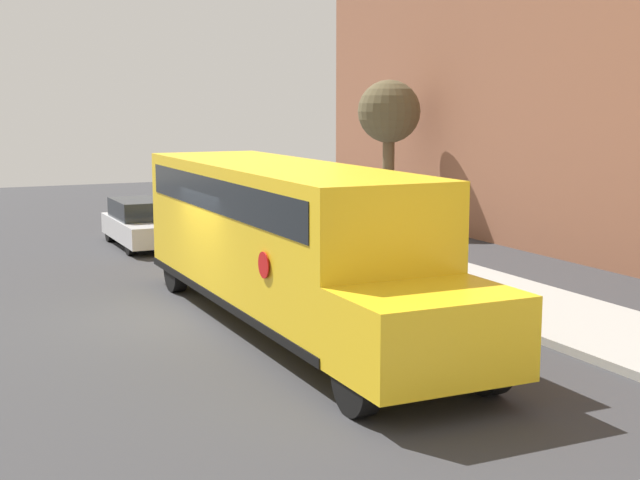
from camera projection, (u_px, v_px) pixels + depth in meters
name	position (u px, v px, depth m)	size (l,w,h in m)	color
ground_plane	(192.00, 317.00, 17.80)	(60.00, 60.00, 0.00)	#333335
sidewalk_strip	(464.00, 285.00, 20.50)	(44.00, 3.00, 0.15)	#9E9E99
school_bus	(285.00, 234.00, 16.94)	(11.09, 2.57, 3.07)	yellow
parked_car	(145.00, 223.00, 26.40)	(4.12, 1.78, 1.38)	silver
tree_near_sidewalk	(389.00, 115.00, 29.12)	(2.05, 2.05, 4.96)	brown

